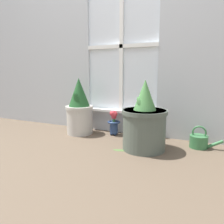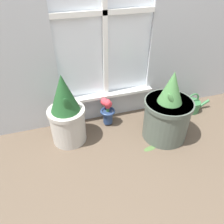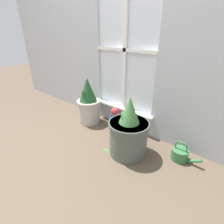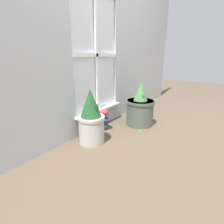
{
  "view_description": "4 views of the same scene",
  "coord_description": "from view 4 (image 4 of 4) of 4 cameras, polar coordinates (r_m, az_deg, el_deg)",
  "views": [
    {
      "loc": [
        0.84,
        -1.49,
        0.63
      ],
      "look_at": [
        -0.01,
        0.37,
        0.25
      ],
      "focal_mm": 35.0,
      "sensor_mm": 36.0,
      "label": 1
    },
    {
      "loc": [
        -0.43,
        -0.97,
        1.21
      ],
      "look_at": [
        -0.02,
        0.34,
        0.2
      ],
      "focal_mm": 35.0,
      "sensor_mm": 36.0,
      "label": 2
    },
    {
      "loc": [
        1.13,
        -0.94,
        1.07
      ],
      "look_at": [
        0.03,
        0.34,
        0.26
      ],
      "focal_mm": 28.0,
      "sensor_mm": 36.0,
      "label": 3
    },
    {
      "loc": [
        -1.6,
        -0.78,
        0.88
      ],
      "look_at": [
        -0.01,
        0.35,
        0.24
      ],
      "focal_mm": 28.0,
      "sensor_mm": 36.0,
      "label": 4
    }
  ],
  "objects": [
    {
      "name": "ground_plane",
      "position": [
        1.99,
        8.56,
        -8.35
      ],
      "size": [
        10.0,
        10.0,
        0.0
      ],
      "primitive_type": "plane",
      "color": "brown"
    },
    {
      "name": "fallen_leaf",
      "position": [
        2.17,
        9.41,
        -5.87
      ],
      "size": [
        0.12,
        0.06,
        0.01
      ],
      "color": "#476633",
      "rests_on": "ground_plane"
    },
    {
      "name": "watering_can",
      "position": [
        2.78,
        8.6,
        0.76
      ],
      "size": [
        0.26,
        0.15,
        0.19
      ],
      "color": "#336B3D",
      "rests_on": "ground_plane"
    },
    {
      "name": "potted_plant_left",
      "position": [
        1.79,
        -6.8,
        -2.34
      ],
      "size": [
        0.28,
        0.28,
        0.57
      ],
      "color": "#B7B2A8",
      "rests_on": "ground_plane"
    },
    {
      "name": "potted_plant_right",
      "position": [
        2.29,
        9.14,
        1.19
      ],
      "size": [
        0.36,
        0.36,
        0.57
      ],
      "color": "#4C564C",
      "rests_on": "ground_plane"
    },
    {
      "name": "flower_vase",
      "position": [
        2.13,
        -2.48,
        -1.83
      ],
      "size": [
        0.13,
        0.13,
        0.25
      ],
      "color": "navy",
      "rests_on": "ground_plane"
    },
    {
      "name": "wall_with_window",
      "position": [
        2.15,
        -5.75,
        28.44
      ],
      "size": [
        4.4,
        0.1,
        2.5
      ],
      "color": "#B2B7BC",
      "rests_on": "ground_plane"
    }
  ]
}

